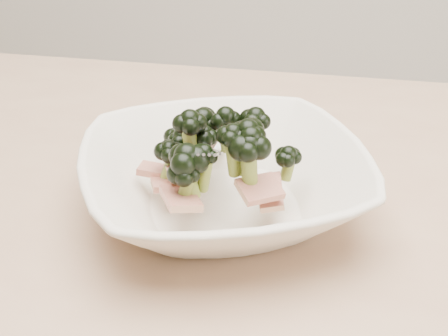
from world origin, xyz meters
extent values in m
cube|color=tan|center=(0.00, 0.00, 0.73)|extent=(1.20, 0.80, 0.04)
imported|color=beige|center=(-0.02, -0.02, 0.78)|extent=(0.37, 0.37, 0.07)
cylinder|color=olive|center=(-0.03, -0.06, 0.81)|extent=(0.02, 0.02, 0.04)
ellipsoid|color=black|center=(-0.03, -0.06, 0.84)|extent=(0.03, 0.03, 0.02)
cylinder|color=olive|center=(0.01, -0.05, 0.83)|extent=(0.03, 0.03, 0.05)
ellipsoid|color=black|center=(0.01, -0.05, 0.85)|extent=(0.04, 0.04, 0.03)
cylinder|color=olive|center=(-0.05, -0.03, 0.83)|extent=(0.01, 0.02, 0.04)
ellipsoid|color=black|center=(-0.05, -0.03, 0.85)|extent=(0.03, 0.03, 0.03)
cylinder|color=olive|center=(0.01, 0.02, 0.81)|extent=(0.02, 0.02, 0.04)
ellipsoid|color=black|center=(0.01, 0.02, 0.84)|extent=(0.03, 0.03, 0.03)
cylinder|color=olive|center=(-0.07, -0.03, 0.80)|extent=(0.02, 0.02, 0.03)
ellipsoid|color=black|center=(-0.07, -0.03, 0.82)|extent=(0.03, 0.03, 0.02)
cylinder|color=olive|center=(-0.04, -0.08, 0.80)|extent=(0.02, 0.02, 0.03)
ellipsoid|color=black|center=(-0.04, -0.08, 0.82)|extent=(0.03, 0.03, 0.02)
cylinder|color=olive|center=(0.04, 0.00, 0.79)|extent=(0.02, 0.02, 0.03)
ellipsoid|color=black|center=(0.04, 0.00, 0.81)|extent=(0.03, 0.03, 0.02)
cylinder|color=olive|center=(-0.08, 0.01, 0.79)|extent=(0.02, 0.01, 0.03)
ellipsoid|color=black|center=(-0.08, 0.01, 0.81)|extent=(0.03, 0.03, 0.02)
cylinder|color=olive|center=(-0.05, 0.02, 0.81)|extent=(0.02, 0.02, 0.03)
ellipsoid|color=black|center=(-0.05, 0.02, 0.83)|extent=(0.04, 0.04, 0.03)
cylinder|color=olive|center=(-0.04, -0.02, 0.82)|extent=(0.02, 0.01, 0.02)
ellipsoid|color=black|center=(-0.04, -0.02, 0.83)|extent=(0.03, 0.03, 0.02)
cylinder|color=olive|center=(-0.07, 0.00, 0.80)|extent=(0.02, 0.02, 0.03)
ellipsoid|color=black|center=(-0.07, 0.00, 0.82)|extent=(0.03, 0.03, 0.03)
cylinder|color=olive|center=(-0.04, -0.07, 0.81)|extent=(0.03, 0.02, 0.04)
ellipsoid|color=black|center=(-0.04, -0.07, 0.83)|extent=(0.04, 0.04, 0.03)
cylinder|color=olive|center=(0.00, -0.05, 0.83)|extent=(0.01, 0.02, 0.04)
ellipsoid|color=black|center=(0.00, -0.05, 0.85)|extent=(0.03, 0.03, 0.02)
cylinder|color=olive|center=(-0.02, 0.01, 0.82)|extent=(0.02, 0.02, 0.04)
ellipsoid|color=black|center=(-0.02, 0.01, 0.84)|extent=(0.03, 0.03, 0.03)
cylinder|color=olive|center=(0.01, -0.06, 0.82)|extent=(0.02, 0.02, 0.05)
ellipsoid|color=black|center=(0.01, -0.06, 0.85)|extent=(0.04, 0.04, 0.03)
cube|color=maroon|center=(-0.09, -0.02, 0.79)|extent=(0.04, 0.03, 0.01)
cube|color=maroon|center=(-0.05, -0.05, 0.81)|extent=(0.05, 0.05, 0.02)
cube|color=maroon|center=(-0.06, -0.04, 0.78)|extent=(0.06, 0.05, 0.01)
cube|color=maroon|center=(0.02, -0.06, 0.80)|extent=(0.05, 0.05, 0.02)
cube|color=maroon|center=(-0.05, 0.02, 0.80)|extent=(0.03, 0.04, 0.02)
cube|color=maroon|center=(0.03, -0.04, 0.79)|extent=(0.03, 0.05, 0.02)
cube|color=maroon|center=(-0.05, -0.08, 0.80)|extent=(0.05, 0.05, 0.02)
camera|label=1|loc=(0.09, -0.56, 1.10)|focal=50.00mm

